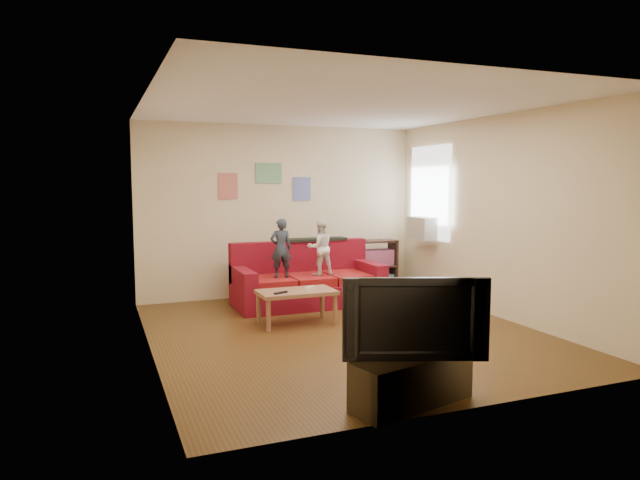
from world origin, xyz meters
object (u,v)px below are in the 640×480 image
object	(u,v)px
sofa	(307,283)
tv_stand	(412,380)
coffee_table	(297,295)
bookshelf	(365,269)
child_b	(320,248)
television	(413,316)
file_box	(381,300)
child_a	(281,248)

from	to	relation	value
sofa	tv_stand	xyz separation A→B (m)	(-0.53, -3.93, -0.12)
coffee_table	sofa	bearing A→B (deg)	63.79
bookshelf	child_b	bearing A→B (deg)	-148.39
sofa	coffee_table	xyz separation A→B (m)	(-0.54, -1.09, 0.06)
sofa	television	bearing A→B (deg)	-97.61
file_box	child_a	bearing A→B (deg)	153.26
coffee_table	tv_stand	size ratio (longest dim) A/B	0.90
child_a	bookshelf	xyz separation A→B (m)	(1.64, 0.64, -0.49)
file_box	television	distance (m)	3.45
child_a	coffee_table	size ratio (longest dim) A/B	0.87
sofa	child_a	xyz separation A→B (m)	(-0.45, -0.17, 0.56)
sofa	bookshelf	size ratio (longest dim) A/B	2.01
child_b	television	world-z (taller)	child_b
bookshelf	coffee_table	bearing A→B (deg)	-137.95
sofa	tv_stand	distance (m)	3.97
coffee_table	bookshelf	distance (m)	2.32
sofa	file_box	size ratio (longest dim) A/B	4.97
sofa	television	distance (m)	3.99
file_box	tv_stand	world-z (taller)	tv_stand
child_b	file_box	xyz separation A→B (m)	(0.67, -0.64, -0.71)
file_box	tv_stand	distance (m)	3.40
child_a	television	distance (m)	3.76
child_a	television	world-z (taller)	child_a
sofa	child_b	size ratio (longest dim) A/B	2.66
television	coffee_table	bearing A→B (deg)	110.79
sofa	child_b	bearing A→B (deg)	-49.64
tv_stand	television	xyz separation A→B (m)	(0.00, 0.00, 0.54)
bookshelf	sofa	bearing A→B (deg)	-158.56
file_box	television	bearing A→B (deg)	-113.24
sofa	child_a	world-z (taller)	child_a
sofa	tv_stand	size ratio (longest dim) A/B	1.99
child_a	tv_stand	size ratio (longest dim) A/B	0.78
child_b	coffee_table	xyz separation A→B (m)	(-0.68, -0.92, -0.48)
coffee_table	file_box	distance (m)	1.40
coffee_table	bookshelf	xyz separation A→B (m)	(1.73, 1.56, 0.01)
coffee_table	television	xyz separation A→B (m)	(0.01, -2.84, 0.36)
television	child_b	bearing A→B (deg)	100.40
child_b	bookshelf	xyz separation A→B (m)	(1.04, 0.64, -0.48)
coffee_table	bookshelf	bearing A→B (deg)	42.05
tv_stand	television	distance (m)	0.54
coffee_table	tv_stand	xyz separation A→B (m)	(0.01, -2.84, -0.17)
sofa	file_box	distance (m)	1.16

